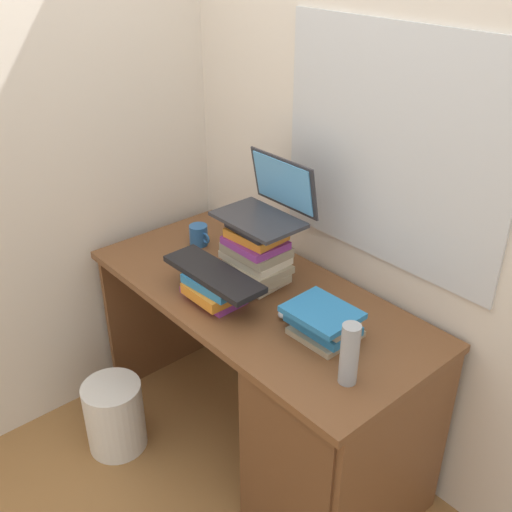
{
  "coord_description": "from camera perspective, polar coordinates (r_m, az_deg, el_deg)",
  "views": [
    {
      "loc": [
        1.42,
        -1.25,
        1.97
      ],
      "look_at": [
        0.03,
        -0.03,
        0.93
      ],
      "focal_mm": 42.49,
      "sensor_mm": 36.0,
      "label": 1
    }
  ],
  "objects": [
    {
      "name": "book_stack_keyboard_riser",
      "position": [
        2.18,
        -3.99,
        -3.12
      ],
      "size": [
        0.25,
        0.17,
        0.1
      ],
      "color": "#8C338C",
      "rests_on": "desk"
    },
    {
      "name": "wastebasket",
      "position": [
        2.67,
        -13.15,
        -14.44
      ],
      "size": [
        0.24,
        0.24,
        0.32
      ],
      "primitive_type": "cylinder",
      "color": "silver",
      "rests_on": "ground"
    },
    {
      "name": "wall_left",
      "position": [
        2.61,
        -11.42,
        13.88
      ],
      "size": [
        0.05,
        6.0,
        2.6
      ],
      "primitive_type": "cube",
      "color": "beige",
      "rests_on": "ground"
    },
    {
      "name": "computer_mouse",
      "position": [
        2.12,
        3.24,
        -5.2
      ],
      "size": [
        0.06,
        0.1,
        0.04
      ],
      "primitive_type": "ellipsoid",
      "color": "#A5A8AD",
      "rests_on": "desk"
    },
    {
      "name": "book_stack_side",
      "position": [
        2.01,
        6.35,
        -6.15
      ],
      "size": [
        0.25,
        0.21,
        0.11
      ],
      "color": "gray",
      "rests_on": "desk"
    },
    {
      "name": "laptop",
      "position": [
        2.2,
        1.21,
        4.91
      ],
      "size": [
        0.32,
        0.25,
        0.22
      ],
      "color": "#2D2D33",
      "rests_on": "book_stack_tall"
    },
    {
      "name": "water_bottle",
      "position": [
        1.81,
        8.79,
        -9.12
      ],
      "size": [
        0.06,
        0.06,
        0.2
      ],
      "primitive_type": "cylinder",
      "color": "#999EA5",
      "rests_on": "desk"
    },
    {
      "name": "ground_plane",
      "position": [
        2.73,
        0.1,
        -16.87
      ],
      "size": [
        6.0,
        6.0,
        0.0
      ],
      "primitive_type": "plane",
      "color": "olive"
    },
    {
      "name": "mug",
      "position": [
        2.57,
        -5.4,
        1.97
      ],
      "size": [
        0.11,
        0.08,
        0.09
      ],
      "color": "#265999",
      "rests_on": "desk"
    },
    {
      "name": "book_stack_tall",
      "position": [
        2.25,
        0.06,
        0.22
      ],
      "size": [
        0.26,
        0.2,
        0.26
      ],
      "color": "beige",
      "rests_on": "desk"
    },
    {
      "name": "wall_back",
      "position": [
        2.25,
        7.32,
        11.74
      ],
      "size": [
        6.0,
        0.06,
        2.6
      ],
      "color": "silver",
      "rests_on": "ground"
    },
    {
      "name": "desk",
      "position": [
        2.25,
        5.73,
        -14.72
      ],
      "size": [
        1.39,
        0.64,
        0.75
      ],
      "color": "brown",
      "rests_on": "ground"
    },
    {
      "name": "keyboard",
      "position": [
        2.15,
        -4.03,
        -1.66
      ],
      "size": [
        0.42,
        0.15,
        0.02
      ],
      "primitive_type": "cube",
      "rotation": [
        0.0,
        0.0,
        0.02
      ],
      "color": "black",
      "rests_on": "book_stack_keyboard_riser"
    }
  ]
}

